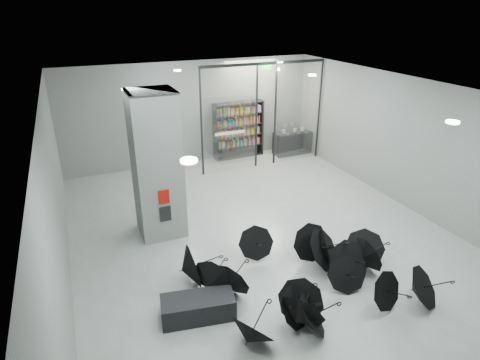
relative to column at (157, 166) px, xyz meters
name	(u,v)px	position (x,y,z in m)	size (l,w,h in m)	color
room	(276,146)	(2.50, -2.00, 0.84)	(14.00, 14.02, 4.01)	gray
column	(157,166)	(0.00, 0.00, 0.00)	(1.20, 1.20, 4.00)	slate
fire_cabinet	(164,197)	(0.00, -0.62, -0.65)	(0.28, 0.04, 0.38)	#A50A07
info_panel	(165,214)	(0.00, -0.62, -1.15)	(0.30, 0.03, 0.42)	black
exit_sign	(267,68)	(4.90, 3.30, 1.82)	(0.30, 0.06, 0.15)	#0CE533
glass_partition	(264,111)	(4.89, 3.50, 0.18)	(5.06, 0.08, 4.00)	silver
bench	(198,307)	(-0.12, -3.72, -1.76)	(1.49, 0.64, 0.48)	black
bookshelf	(238,130)	(4.39, 4.75, -0.84)	(2.10, 0.42, 2.31)	black
shop_counter	(292,143)	(6.64, 4.20, -1.52)	(1.59, 0.64, 0.96)	black
umbrella_cluster	(305,278)	(2.37, -3.81, -1.70)	(5.54, 4.20, 1.33)	black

